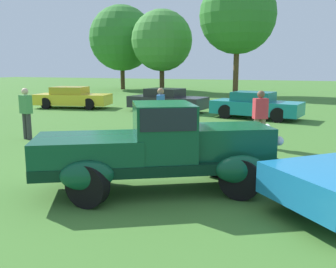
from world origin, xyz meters
The scene contains 11 objects.
ground_plane centered at (0.00, 0.00, 0.00)m, with size 120.00×120.00×0.00m, color #42752D.
feature_pickup_truck centered at (0.06, -0.51, 0.87)m, with size 4.66×3.50×1.70m.
show_car_yellow centered at (-10.24, 11.16, 0.60)m, with size 4.52×2.55×1.22m.
show_car_charcoal centered at (-4.50, 11.52, 0.60)m, with size 4.32×2.21×1.22m.
show_car_teal centered at (0.29, 10.54, 0.60)m, with size 4.26×2.36×1.22m.
spectator_near_truck centered at (1.33, 4.20, 0.91)m, with size 0.47×0.41×1.69m.
spectator_between_cars centered at (-1.89, 4.33, 0.91)m, with size 0.35×0.45×1.69m.
spectator_by_row centered at (-6.00, 2.69, 0.91)m, with size 0.45×0.33×1.69m.
treeline_far_left centered at (-15.92, 28.03, 5.20)m, with size 6.62×6.62×8.52m.
treeline_mid_left centered at (-10.53, 25.66, 4.70)m, with size 5.58×5.58×7.50m.
treeline_center centered at (-3.33, 24.17, 6.41)m, with size 6.17×6.17×9.51m.
Camera 1 is at (2.76, -6.99, 2.39)m, focal length 40.02 mm.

